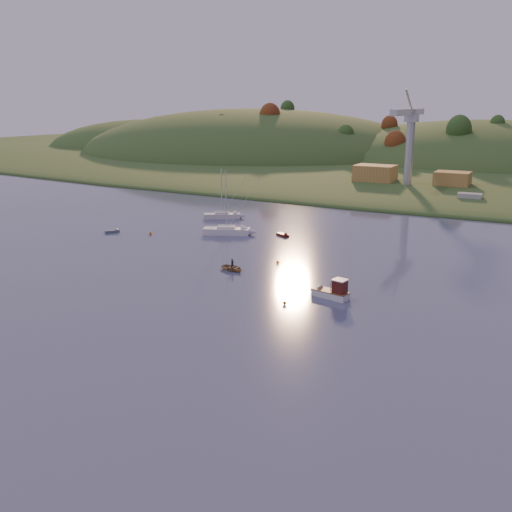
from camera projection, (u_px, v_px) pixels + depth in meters
The scene contains 22 objects.
ground at pixel (66, 362), 54.58m from camera, with size 500.00×500.00×0.00m, color #39425E.
far_shore at pixel (466, 160), 249.53m from camera, with size 620.00×220.00×1.50m, color #24461C.
shore_slope at pixel (434, 176), 194.44m from camera, with size 640.00×150.00×7.00m, color #24461C.
hill_left_far at pixel (154, 149), 310.95m from camera, with size 120.00×100.00×32.00m, color #24461C.
hill_left at pixel (253, 157), 265.80m from camera, with size 170.00×140.00×44.00m, color #24461C.
hill_center at pixel (484, 166), 227.95m from camera, with size 140.00×120.00×36.00m, color #24461C.
hillside_trees at pixel (446, 170), 211.39m from camera, with size 280.00×50.00×32.00m, color #214318, non-canonical shape.
wharf at pixel (420, 190), 155.36m from camera, with size 42.00×16.00×2.40m, color slate.
shed_west at pixel (375, 174), 161.30m from camera, with size 11.00×8.00×4.80m, color #AA8038.
shed_east at pixel (452, 179), 152.52m from camera, with size 9.00×7.00×4.00m, color #AA8038.
dock_crane at pixel (409, 130), 149.56m from camera, with size 3.20×28.00×20.30m.
fishing_boat at pixel (328, 291), 72.78m from camera, with size 5.86×2.79×3.59m.
sailboat_near at pixel (222, 215), 122.80m from camera, with size 7.76×6.00×10.67m.
sailboat_far at pixel (226, 230), 107.77m from camera, with size 9.03×5.80×12.07m.
canoe at pixel (232, 268), 84.52m from camera, with size 2.71×3.79×0.78m, color #927A50.
paddler at pixel (232, 265), 84.42m from camera, with size 0.56×0.37×1.53m, color black.
red_tender at pixel (285, 235), 106.08m from camera, with size 3.38×2.57×1.11m.
grey_dinghy at pixel (115, 231), 109.69m from camera, with size 2.81×3.01×1.12m.
work_vessel at pixel (469, 202), 136.53m from camera, with size 12.91×5.02×3.28m.
buoy_0 at pixel (285, 303), 70.09m from camera, with size 0.50×0.50×0.50m, color orange.
buoy_1 at pixel (278, 262), 88.06m from camera, with size 0.50×0.50×0.50m, color orange.
buoy_2 at pixel (150, 233), 107.83m from camera, with size 0.50×0.50×0.50m, color orange.
Camera 1 is at (40.03, -35.20, 23.94)m, focal length 40.00 mm.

